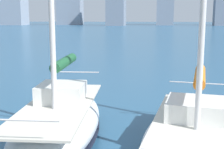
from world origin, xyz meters
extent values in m
cube|color=gray|center=(24.56, -152.37, 11.82)|extent=(8.94, 8.78, 23.65)
cube|color=#8893A2|center=(52.33, -164.91, 13.62)|extent=(13.64, 7.21, 27.24)
ellipsoid|color=white|center=(-2.08, -6.01, 0.46)|extent=(3.74, 7.38, 0.91)
ellipsoid|color=black|center=(-2.08, -6.01, 0.21)|extent=(3.76, 7.42, 0.10)
cube|color=beige|center=(-2.08, -6.01, 0.94)|extent=(3.11, 6.48, 0.06)
cube|color=silver|center=(-2.12, -6.43, 1.25)|extent=(1.95, 1.75, 0.55)
cylinder|color=silver|center=(-2.18, -6.96, 2.02)|extent=(0.44, 2.98, 0.12)
cylinder|color=orange|center=(-2.18, -6.96, 2.14)|extent=(0.61, 2.76, 0.32)
cylinder|color=silver|center=(-2.42, -9.18, 1.46)|extent=(2.24, 0.28, 0.04)
ellipsoid|color=silver|center=(2.06, -6.20, 0.60)|extent=(3.00, 6.73, 1.20)
ellipsoid|color=black|center=(2.06, -6.20, 0.27)|extent=(3.02, 6.76, 0.10)
cube|color=beige|center=(2.06, -6.20, 1.23)|extent=(2.50, 5.91, 0.06)
cube|color=silver|center=(2.10, -6.59, 1.53)|extent=(1.55, 1.57, 0.55)
cylinder|color=silver|center=(2.14, -7.08, 2.31)|extent=(0.39, 2.74, 0.12)
cylinder|color=#1E5633|center=(2.14, -7.08, 2.43)|extent=(0.57, 2.54, 0.32)
cylinder|color=silver|center=(1.76, -3.21, 1.75)|extent=(1.53, 0.19, 0.04)
cylinder|color=silver|center=(2.35, -9.12, 1.75)|extent=(1.77, 0.22, 0.04)
camera|label=1|loc=(-1.19, 2.65, 3.88)|focal=50.00mm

